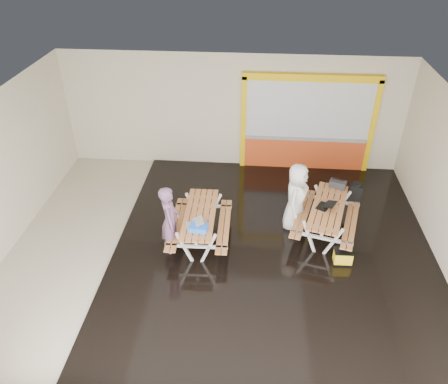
# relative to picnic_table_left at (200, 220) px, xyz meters

# --- Properties ---
(room) EXTENTS (10.02, 8.02, 3.52)m
(room) POSITION_rel_picnic_table_left_xyz_m (0.51, -0.22, 1.12)
(room) COLOR beige
(room) RESTS_ON ground
(deck) EXTENTS (7.50, 7.98, 0.05)m
(deck) POSITION_rel_picnic_table_left_xyz_m (1.76, -0.22, -0.61)
(deck) COLOR black
(deck) RESTS_ON room
(kiosk) EXTENTS (3.88, 0.16, 3.00)m
(kiosk) POSITION_rel_picnic_table_left_xyz_m (2.71, 3.72, 0.81)
(kiosk) COLOR #D64B1E
(kiosk) RESTS_ON room
(picnic_table_left) EXTENTS (1.44, 2.09, 0.83)m
(picnic_table_left) POSITION_rel_picnic_table_left_xyz_m (0.00, 0.00, 0.00)
(picnic_table_left) COLOR #B77543
(picnic_table_left) RESTS_ON deck
(picnic_table_right) EXTENTS (1.92, 2.40, 0.84)m
(picnic_table_right) POSITION_rel_picnic_table_left_xyz_m (3.04, 0.51, 0.01)
(picnic_table_right) COLOR #B77543
(picnic_table_right) RESTS_ON deck
(person_left) EXTENTS (0.53, 0.71, 1.78)m
(person_left) POSITION_rel_picnic_table_left_xyz_m (-0.63, -0.40, 0.24)
(person_left) COLOR #6F4B6B
(person_left) RESTS_ON deck
(person_right) EXTENTS (0.80, 1.01, 1.80)m
(person_right) POSITION_rel_picnic_table_left_xyz_m (2.28, 0.77, 0.25)
(person_right) COLOR white
(person_right) RESTS_ON deck
(laptop_left) EXTENTS (0.47, 0.45, 0.16)m
(laptop_left) POSITION_rel_picnic_table_left_xyz_m (-0.06, -0.50, 0.25)
(laptop_left) COLOR silver
(laptop_left) RESTS_ON picnic_table_left
(laptop_right) EXTENTS (0.53, 0.51, 0.17)m
(laptop_right) POSITION_rel_picnic_table_left_xyz_m (2.97, 0.46, 0.26)
(laptop_right) COLOR black
(laptop_right) RESTS_ON picnic_table_right
(blue_pouch) EXTENTS (0.41, 0.30, 0.12)m
(blue_pouch) POSITION_rel_picnic_table_left_xyz_m (0.05, -0.61, 0.25)
(blue_pouch) COLOR blue
(blue_pouch) RESTS_ON picnic_table_left
(toolbox) EXTENTS (0.46, 0.34, 0.24)m
(toolbox) POSITION_rel_picnic_table_left_xyz_m (3.37, 1.38, 0.30)
(toolbox) COLOR black
(toolbox) RESTS_ON picnic_table_right
(backpack) EXTENTS (0.34, 0.24, 0.53)m
(backpack) POSITION_rel_picnic_table_left_xyz_m (3.83, 1.32, 0.13)
(backpack) COLOR black
(backpack) RESTS_ON picnic_table_right
(dark_case) EXTENTS (0.46, 0.38, 0.16)m
(dark_case) POSITION_rel_picnic_table_left_xyz_m (2.35, 0.69, -0.50)
(dark_case) COLOR black
(dark_case) RESTS_ON deck
(fluke_bag) EXTENTS (0.43, 0.28, 0.37)m
(fluke_bag) POSITION_rel_picnic_table_left_xyz_m (3.32, -0.58, -0.41)
(fluke_bag) COLOR black
(fluke_bag) RESTS_ON deck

